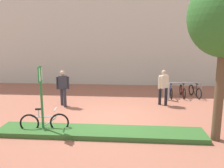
% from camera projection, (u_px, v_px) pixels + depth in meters
% --- Properties ---
extents(ground_plane, '(60.00, 60.00, 0.00)m').
position_uv_depth(ground_plane, '(110.00, 118.00, 9.73)').
color(ground_plane, '#9E5B47').
extents(building_facade, '(28.00, 1.20, 10.00)m').
position_uv_depth(building_facade, '(120.00, 11.00, 16.19)').
color(building_facade, beige).
rests_on(building_facade, ground).
extents(planter_strip, '(7.00, 1.10, 0.16)m').
position_uv_depth(planter_strip, '(100.00, 132.00, 8.04)').
color(planter_strip, '#336028').
rests_on(planter_strip, ground).
extents(parking_sign_post, '(0.08, 0.36, 2.32)m').
position_uv_depth(parking_sign_post, '(41.00, 90.00, 7.92)').
color(parking_sign_post, '#2D7238').
rests_on(parking_sign_post, ground).
extents(bike_at_sign, '(1.67, 0.43, 0.86)m').
position_uv_depth(bike_at_sign, '(45.00, 122.00, 8.20)').
color(bike_at_sign, black).
rests_on(bike_at_sign, ground).
extents(bike_rack_cluster, '(2.09, 1.65, 0.83)m').
position_uv_depth(bike_rack_cluster, '(183.00, 91.00, 13.08)').
color(bike_rack_cluster, '#99999E').
rests_on(bike_rack_cluster, ground).
extents(bollard_steel, '(0.16, 0.16, 0.90)m').
position_uv_depth(bollard_steel, '(168.00, 92.00, 12.39)').
color(bollard_steel, '#ADADB2').
rests_on(bollard_steel, ground).
extents(person_suited_navy, '(0.60, 0.44, 1.72)m').
position_uv_depth(person_suited_navy, '(63.00, 86.00, 11.22)').
color(person_suited_navy, '#2D2D38').
rests_on(person_suited_navy, ground).
extents(person_shirt_blue, '(0.53, 0.42, 1.72)m').
position_uv_depth(person_shirt_blue, '(163.00, 85.00, 11.40)').
color(person_shirt_blue, black).
rests_on(person_shirt_blue, ground).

